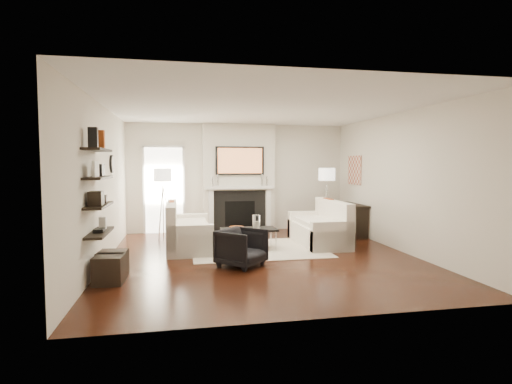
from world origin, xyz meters
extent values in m
plane|color=black|center=(0.00, 0.00, 0.00)|extent=(6.00, 6.00, 0.00)
plane|color=white|center=(0.00, 0.00, 2.70)|extent=(6.00, 6.00, 0.00)
plane|color=silver|center=(0.00, 3.00, 1.35)|extent=(5.50, 0.00, 5.50)
plane|color=silver|center=(0.00, -3.00, 1.35)|extent=(5.50, 0.00, 5.50)
plane|color=silver|center=(-2.75, 0.00, 1.35)|extent=(0.00, 6.00, 6.00)
plane|color=silver|center=(2.75, 0.00, 1.35)|extent=(0.00, 6.00, 6.00)
cube|color=silver|center=(0.00, 2.88, 1.35)|extent=(1.80, 0.25, 2.70)
cube|color=black|center=(0.00, 2.74, 0.52)|extent=(1.30, 0.02, 1.04)
cube|color=black|center=(0.00, 2.73, 0.45)|extent=(0.75, 0.02, 0.65)
cube|color=white|center=(-0.72, 2.71, 0.55)|extent=(0.12, 0.08, 1.10)
cube|color=white|center=(0.72, 2.71, 0.55)|extent=(0.12, 0.08, 1.10)
cube|color=white|center=(0.00, 2.69, 1.12)|extent=(1.70, 0.18, 0.07)
cube|color=black|center=(0.00, 2.71, 1.78)|extent=(1.20, 0.06, 0.70)
cube|color=#BF723F|center=(0.00, 2.68, 1.78)|extent=(1.10, 0.00, 0.62)
cylinder|color=silver|center=(-0.55, 2.70, 1.30)|extent=(0.04, 0.04, 0.30)
cylinder|color=silver|center=(-0.68, 2.70, 1.27)|extent=(0.04, 0.04, 0.24)
cylinder|color=silver|center=(0.55, 2.70, 1.30)|extent=(0.04, 0.04, 0.30)
cylinder|color=silver|center=(0.68, 2.70, 1.27)|extent=(0.04, 0.04, 0.24)
cube|color=white|center=(-1.85, 2.98, 1.05)|extent=(0.90, 0.02, 2.10)
cube|color=white|center=(-2.33, 2.96, 1.05)|extent=(0.06, 0.06, 2.16)
cube|color=white|center=(-1.37, 2.96, 1.05)|extent=(0.06, 0.06, 2.16)
cube|color=white|center=(-1.85, 2.96, 2.13)|extent=(1.02, 0.06, 0.06)
cube|color=beige|center=(0.04, 0.64, 0.01)|extent=(2.60, 2.00, 0.01)
cube|color=white|center=(-1.30, 0.99, 0.21)|extent=(0.85, 1.80, 0.42)
cube|color=white|center=(-1.64, 0.99, 0.53)|extent=(0.18, 1.80, 0.80)
cube|color=white|center=(-1.30, 0.18, 0.30)|extent=(0.85, 0.18, 0.60)
cube|color=white|center=(-1.30, 1.80, 0.30)|extent=(0.85, 0.18, 0.60)
cube|color=white|center=(-1.25, 0.99, 0.47)|extent=(0.63, 1.44, 0.10)
cube|color=#993C12|center=(-1.64, 1.29, 0.73)|extent=(0.10, 0.42, 0.42)
cube|color=black|center=(-1.64, 0.69, 0.72)|extent=(0.10, 0.40, 0.40)
cube|color=white|center=(1.41, 0.94, 0.21)|extent=(0.85, 1.80, 0.42)
cube|color=white|center=(1.75, 0.94, 0.53)|extent=(0.18, 1.80, 0.80)
cube|color=white|center=(1.41, 0.13, 0.30)|extent=(0.85, 0.18, 0.60)
cube|color=white|center=(1.41, 1.75, 0.30)|extent=(0.85, 0.18, 0.60)
cube|color=white|center=(1.36, 0.94, 0.47)|extent=(0.63, 1.44, 0.10)
cube|color=#993C12|center=(1.75, 1.24, 0.73)|extent=(0.10, 0.42, 0.42)
cube|color=black|center=(1.75, 0.64, 0.72)|extent=(0.10, 0.40, 0.40)
cube|color=black|center=(-0.13, 0.67, 0.40)|extent=(1.10, 0.55, 0.04)
cylinder|color=silver|center=(-0.63, 0.45, 0.19)|extent=(0.02, 0.02, 0.38)
cylinder|color=silver|center=(0.37, 0.45, 0.19)|extent=(0.02, 0.02, 0.38)
cylinder|color=silver|center=(-0.63, 0.89, 0.19)|extent=(0.02, 0.02, 0.38)
cylinder|color=silver|center=(0.37, 0.89, 0.19)|extent=(0.02, 0.02, 0.38)
cylinder|color=white|center=(0.02, 0.67, 0.56)|extent=(0.15, 0.15, 0.27)
cylinder|color=white|center=(0.02, 0.67, 0.50)|extent=(0.09, 0.09, 0.14)
cylinder|color=#9F491A|center=(-0.38, 0.67, 0.45)|extent=(0.28, 0.28, 0.05)
imported|color=black|center=(-0.47, -0.59, 0.34)|extent=(0.91, 0.91, 0.68)
cylinder|color=silver|center=(-1.85, 2.31, 0.60)|extent=(0.02, 0.02, 1.20)
cylinder|color=white|center=(-1.85, 2.31, 1.45)|extent=(0.40, 0.40, 0.30)
cylinder|color=silver|center=(-1.74, 2.31, 0.60)|extent=(0.25, 0.02, 1.23)
cylinder|color=silver|center=(-1.91, 2.40, 0.60)|extent=(0.14, 0.22, 1.23)
cylinder|color=silver|center=(-1.91, 2.21, 0.60)|extent=(0.14, 0.22, 1.23)
cylinder|color=silver|center=(2.05, 2.14, 0.60)|extent=(0.02, 0.02, 1.20)
cylinder|color=white|center=(2.05, 2.14, 1.45)|extent=(0.40, 0.40, 0.30)
cylinder|color=silver|center=(2.16, 2.14, 0.60)|extent=(0.25, 0.02, 1.23)
cylinder|color=silver|center=(2.00, 2.24, 0.60)|extent=(0.14, 0.22, 1.23)
cylinder|color=silver|center=(1.99, 2.05, 0.60)|extent=(0.14, 0.22, 1.23)
cube|color=black|center=(2.57, 1.80, 0.73)|extent=(0.35, 1.20, 0.04)
cube|color=black|center=(2.57, 1.25, 0.35)|extent=(0.30, 0.04, 0.71)
cube|color=black|center=(2.57, 2.35, 0.35)|extent=(0.30, 0.04, 0.71)
cube|color=tan|center=(2.73, 2.05, 1.55)|extent=(0.03, 0.70, 0.70)
cube|color=black|center=(-2.62, -1.00, 0.70)|extent=(0.25, 1.00, 0.03)
cube|color=black|center=(-2.62, -1.00, 1.10)|extent=(0.25, 1.00, 0.04)
cube|color=black|center=(-2.62, -1.00, 1.50)|extent=(0.25, 1.00, 0.04)
cube|color=black|center=(-2.62, -1.00, 1.90)|extent=(0.25, 1.00, 0.04)
cube|color=black|center=(-2.62, -1.27, 2.06)|extent=(0.12, 0.10, 0.28)
cube|color=#993C12|center=(-2.62, -0.78, 2.06)|extent=(0.12, 0.10, 0.28)
cube|color=white|center=(-2.62, -1.17, 1.63)|extent=(0.04, 0.30, 0.22)
cube|color=black|center=(-2.62, -0.69, 1.61)|extent=(0.04, 0.22, 0.18)
cube|color=black|center=(-2.62, -1.19, 1.22)|extent=(0.18, 0.25, 0.20)
cube|color=black|center=(-2.62, -0.81, 1.18)|extent=(0.15, 0.12, 0.12)
cube|color=black|center=(-2.62, -1.04, 0.74)|extent=(0.14, 0.20, 0.05)
cube|color=white|center=(-2.62, -0.75, 0.81)|extent=(0.10, 0.10, 0.18)
cylinder|color=black|center=(-2.73, 0.90, 1.70)|extent=(0.04, 0.34, 0.34)
cylinder|color=white|center=(-2.71, 0.90, 1.70)|extent=(0.01, 0.29, 0.29)
cube|color=black|center=(-2.47, -0.89, 0.20)|extent=(0.44, 0.44, 0.40)
cube|color=black|center=(-2.47, -1.19, 0.20)|extent=(0.43, 0.43, 0.40)
camera|label=1|loc=(-1.47, -7.06, 1.70)|focal=28.00mm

